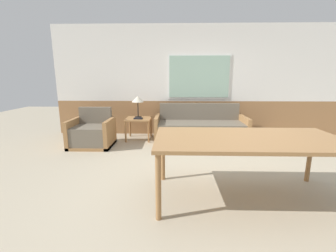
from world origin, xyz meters
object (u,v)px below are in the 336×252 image
at_px(couch, 200,129).
at_px(dining_table, 248,142).
at_px(armchair, 92,134).
at_px(table_lamp, 138,100).
at_px(side_table, 139,121).

xyz_separation_m(couch, dining_table, (0.26, -2.56, 0.44)).
height_order(armchair, table_lamp, table_lamp).
height_order(couch, armchair, couch).
relative_size(couch, dining_table, 0.96).
bearing_deg(couch, armchair, -167.53).
bearing_deg(side_table, armchair, -147.97).
bearing_deg(table_lamp, armchair, -142.95).
bearing_deg(table_lamp, dining_table, -57.49).
height_order(armchair, side_table, armchair).
xyz_separation_m(side_table, table_lamp, (-0.02, 0.10, 0.49)).
distance_m(couch, side_table, 1.45).
xyz_separation_m(side_table, dining_table, (1.70, -2.61, 0.27)).
height_order(armchair, dining_table, armchair).
bearing_deg(armchair, side_table, 23.44).
bearing_deg(side_table, couch, -2.00).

